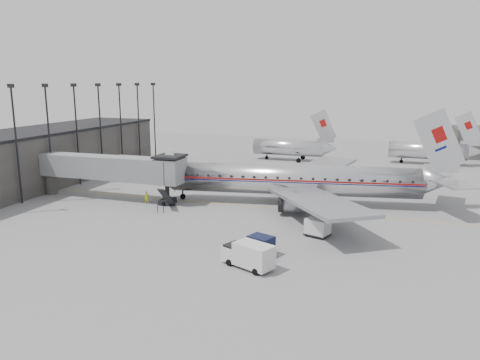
% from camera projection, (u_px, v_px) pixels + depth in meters
% --- Properties ---
extents(ground, '(160.00, 160.00, 0.00)m').
position_uv_depth(ground, '(226.00, 218.00, 54.23)').
color(ground, slate).
rests_on(ground, ground).
extents(terminal, '(12.00, 46.00, 8.00)m').
position_uv_depth(terminal, '(44.00, 156.00, 73.21)').
color(terminal, '#373432').
rests_on(terminal, ground).
extents(apron_line, '(60.00, 0.15, 0.01)m').
position_uv_depth(apron_line, '(264.00, 207.00, 58.86)').
color(apron_line, gold).
rests_on(apron_line, ground).
extents(jet_bridge, '(21.00, 6.20, 7.10)m').
position_uv_depth(jet_bridge, '(117.00, 169.00, 61.92)').
color(jet_bridge, slate).
rests_on(jet_bridge, ground).
extents(floodlight_masts, '(0.90, 42.25, 15.25)m').
position_uv_depth(floodlight_masts, '(89.00, 128.00, 73.07)').
color(floodlight_masts, black).
rests_on(floodlight_masts, ground).
extents(distant_aircraft_near, '(16.39, 3.20, 10.26)m').
position_uv_depth(distant_aircraft_near, '(290.00, 147.00, 93.19)').
color(distant_aircraft_near, silver).
rests_on(distant_aircraft_near, ground).
extents(distant_aircraft_mid, '(16.39, 3.20, 10.26)m').
position_uv_depth(distant_aircraft_mid, '(428.00, 150.00, 88.85)').
color(distant_aircraft_mid, silver).
rests_on(distant_aircraft_mid, ground).
extents(airliner, '(39.40, 36.23, 12.53)m').
position_uv_depth(airliner, '(299.00, 180.00, 59.94)').
color(airliner, silver).
rests_on(airliner, ground).
extents(service_van, '(5.07, 3.56, 2.23)m').
position_uv_depth(service_van, '(248.00, 254.00, 39.63)').
color(service_van, silver).
rests_on(service_van, ground).
extents(baggage_cart_navy, '(2.75, 2.44, 1.79)m').
position_uv_depth(baggage_cart_navy, '(261.00, 245.00, 42.54)').
color(baggage_cart_navy, black).
rests_on(baggage_cart_navy, ground).
extents(baggage_cart_white, '(2.84, 2.49, 1.86)m').
position_uv_depth(baggage_cart_white, '(318.00, 227.00, 47.69)').
color(baggage_cart_white, silver).
rests_on(baggage_cart_white, ground).
extents(ramp_worker, '(0.69, 0.62, 1.59)m').
position_uv_depth(ramp_worker, '(147.00, 197.00, 60.56)').
color(ramp_worker, '#CBDC19').
rests_on(ramp_worker, ground).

